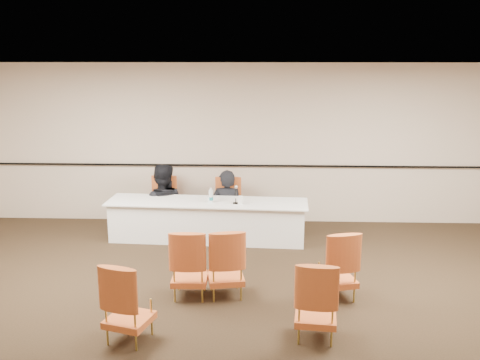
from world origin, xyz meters
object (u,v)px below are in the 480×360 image
Objects in this scene: microphone at (236,196)px; aud_chair_front_right at (337,264)px; panelist_second at (163,211)px; aud_chair_front_left at (190,263)px; panelist_second_chair at (162,204)px; aud_chair_front_mid at (226,262)px; panelist_main at (227,214)px; aud_chair_back_right at (316,299)px; drinking_glass at (210,200)px; panel_table at (207,220)px; aud_chair_back_left at (128,301)px; panelist_main_chair at (227,205)px; coffee_cup at (240,200)px; water_bottle at (211,195)px.

aud_chair_front_right is at bearing -56.52° from microphone.
panelist_second is 2.95m from aud_chair_front_left.
panelist_second_chair is 2.95m from aud_chair_front_left.
panelist_main is at bearing 83.08° from aud_chair_front_mid.
panelist_second reaches higher than aud_chair_front_left.
panelist_second is 1.85× the size of aud_chair_back_right.
panelist_second is at bearing 106.55° from aud_chair_front_left.
aud_chair_front_left is 0.48m from aud_chair_front_mid.
aud_chair_front_right is at bearing -48.81° from drinking_glass.
aud_chair_back_right reaches higher than panel_table.
panelist_main is at bearing -0.00° from panelist_second_chair.
aud_chair_front_right is at bearing 42.15° from aud_chair_back_left.
aud_chair_front_mid is 1.46m from aud_chair_front_right.
aud_chair_front_left is at bearing 88.25° from panelist_main.
coffee_cup is (0.27, -0.68, 0.28)m from panelist_main_chair.
drinking_glass is 0.54m from coffee_cup.
microphone is at bearing -8.30° from water_bottle.
panelist_main_chair is 1.00× the size of aud_chair_back_right.
coffee_cup is at bearing -23.00° from microphone.
aud_chair_back_left is (0.34, -3.95, 0.00)m from panelist_second_chair.
panelist_main is 3.98m from aud_chair_back_left.
panelist_main_chair is 1.00× the size of aud_chair_front_left.
aud_chair_front_left reaches higher than drinking_glass.
microphone is at bearing -70.48° from panelist_main_chair.
panelist_main_chair is at bearing 114.45° from aud_chair_back_right.
panelist_second is 1.85× the size of aud_chair_front_mid.
aud_chair_back_right is (0.97, -3.07, -0.28)m from coffee_cup.
coffee_cup is at bearing 73.34° from aud_chair_front_left.
panel_table is at bearing 148.28° from panelist_second.
aud_chair_front_right is (2.81, -2.79, 0.14)m from panelist_second.
aud_chair_front_right is 1.10m from aud_chair_back_right.
drinking_glass is at bearing -31.57° from panelist_second_chair.
aud_chair_front_right reaches higher than water_bottle.
aud_chair_back_left is at bearing -140.62° from aud_chair_front_mid.
coffee_cup is (0.27, -0.68, 0.45)m from panelist_main.
panel_table is at bearing 63.58° from panelist_main.
microphone is 2.54m from aud_chair_front_right.
aud_chair_front_left reaches higher than water_bottle.
aud_chair_front_right is (1.85, -2.14, -0.34)m from water_bottle.
aud_chair_front_left is 1.00× the size of aud_chair_back_right.
microphone reaches higher than aud_chair_front_mid.
panelist_second is 1.85× the size of panelist_second_chair.
aud_chair_back_right is at bearing -64.70° from drinking_glass.
panelist_main_chair and aud_chair_front_mid have the same top height.
panel_table is 0.71m from microphone.
panelist_main_chair is 3.29× the size of microphone.
panelist_main_chair is 0.54× the size of panelist_second.
microphone is 0.30× the size of aud_chair_front_right.
aud_chair_back_left is at bearing 82.51° from panelist_main.
panel_table is 3.62× the size of aud_chair_back_left.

